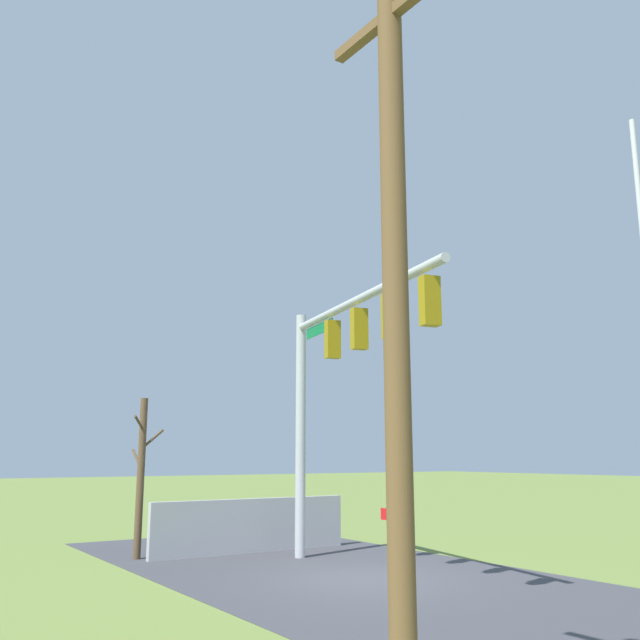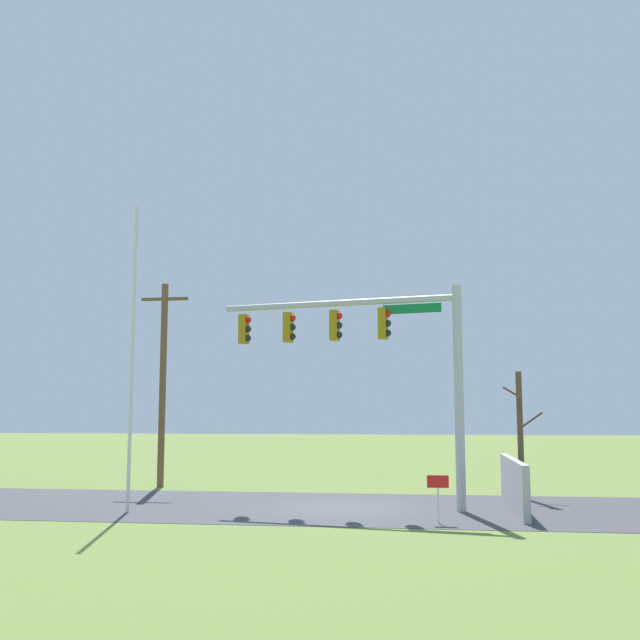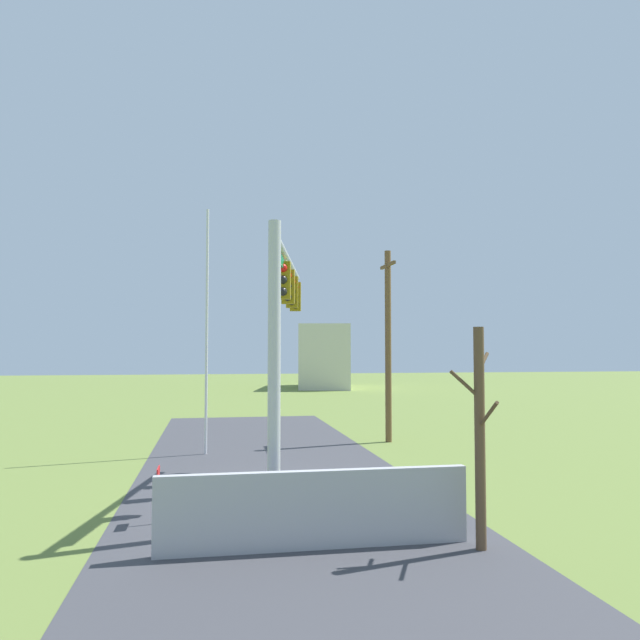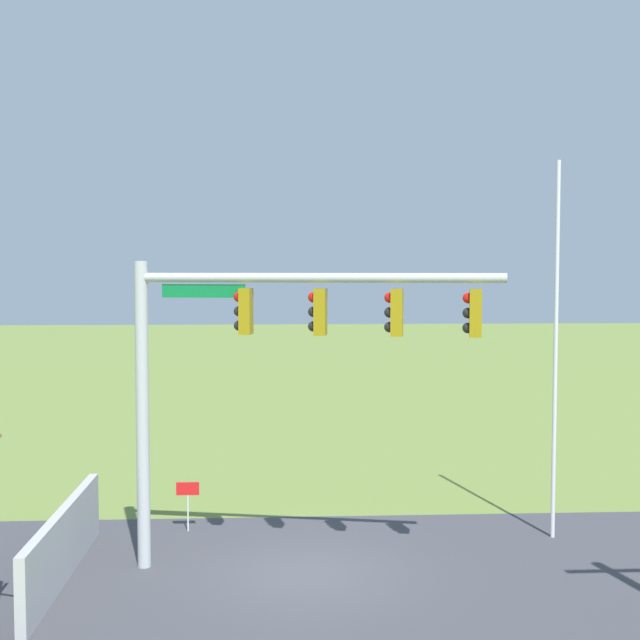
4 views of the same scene
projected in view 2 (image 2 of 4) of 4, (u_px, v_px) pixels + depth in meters
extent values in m
plane|color=olive|center=(343.00, 508.00, 22.80)|extent=(160.00, 160.00, 0.00)
cube|color=#3D3D42|center=(215.00, 505.00, 23.36)|extent=(28.00, 8.00, 0.01)
cube|color=#B7B5AD|center=(497.00, 512.00, 21.68)|extent=(6.00, 6.00, 0.01)
cube|color=#A8A8AD|center=(514.00, 484.00, 22.32)|extent=(0.20, 6.01, 1.48)
cylinder|color=#B2B5BA|center=(459.00, 397.00, 22.22)|extent=(0.28, 0.28, 6.60)
cylinder|color=#B2B5BA|center=(336.00, 303.00, 23.85)|extent=(7.48, 1.71, 0.20)
cube|color=#0F7238|center=(412.00, 309.00, 23.01)|extent=(1.77, 0.39, 0.28)
cube|color=#937A0F|center=(383.00, 324.00, 23.26)|extent=(0.31, 0.40, 0.96)
sphere|color=red|center=(388.00, 314.00, 23.25)|extent=(0.22, 0.22, 0.22)
sphere|color=black|center=(388.00, 323.00, 23.21)|extent=(0.22, 0.22, 0.22)
sphere|color=black|center=(388.00, 333.00, 23.17)|extent=(0.22, 0.22, 0.22)
cube|color=#937A0F|center=(335.00, 326.00, 23.78)|extent=(0.31, 0.40, 0.96)
sphere|color=red|center=(339.00, 316.00, 23.77)|extent=(0.22, 0.22, 0.22)
sphere|color=black|center=(339.00, 325.00, 23.73)|extent=(0.22, 0.22, 0.22)
sphere|color=black|center=(339.00, 335.00, 23.70)|extent=(0.22, 0.22, 0.22)
cube|color=#937A0F|center=(288.00, 327.00, 24.31)|extent=(0.31, 0.40, 0.96)
sphere|color=red|center=(293.00, 318.00, 24.29)|extent=(0.22, 0.22, 0.22)
sphere|color=black|center=(293.00, 327.00, 24.26)|extent=(0.22, 0.22, 0.22)
sphere|color=black|center=(292.00, 337.00, 24.22)|extent=(0.22, 0.22, 0.22)
cube|color=#937A0F|center=(244.00, 329.00, 24.83)|extent=(0.31, 0.40, 0.96)
sphere|color=red|center=(248.00, 320.00, 24.82)|extent=(0.22, 0.22, 0.22)
sphere|color=black|center=(248.00, 329.00, 24.78)|extent=(0.22, 0.22, 0.22)
sphere|color=black|center=(248.00, 338.00, 24.74)|extent=(0.22, 0.22, 0.22)
cylinder|color=silver|center=(132.00, 356.00, 22.20)|extent=(0.10, 0.10, 8.98)
cylinder|color=brown|center=(163.00, 384.00, 29.64)|extent=(0.26, 0.26, 7.92)
cube|color=brown|center=(165.00, 299.00, 30.05)|extent=(1.90, 0.12, 0.12)
cylinder|color=brown|center=(520.00, 434.00, 25.44)|extent=(0.20, 0.20, 4.23)
cylinder|color=brown|center=(531.00, 420.00, 25.44)|extent=(0.78, 0.07, 0.57)
cylinder|color=brown|center=(511.00, 392.00, 25.84)|extent=(0.54, 0.47, 0.39)
cylinder|color=brown|center=(520.00, 404.00, 25.29)|extent=(0.12, 0.61, 0.55)
cylinder|color=silver|center=(438.00, 506.00, 19.56)|extent=(0.04, 0.04, 0.90)
cube|color=red|center=(438.00, 482.00, 19.63)|extent=(0.56, 0.02, 0.32)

